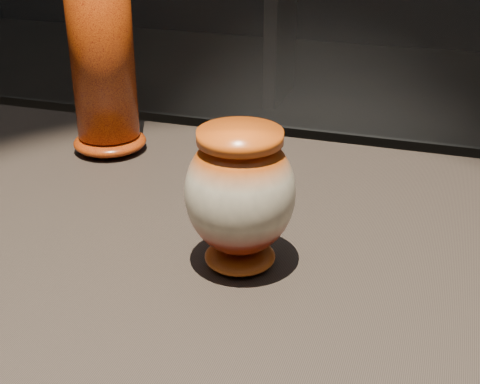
# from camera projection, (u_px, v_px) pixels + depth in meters

# --- Properties ---
(main_vase) EXTENTS (0.16, 0.16, 0.17)m
(main_vase) POSITION_uv_depth(u_px,v_px,m) (240.00, 194.00, 0.77)
(main_vase) COLOR maroon
(main_vase) RESTS_ON display_plinth
(tall_vase) EXTENTS (0.13, 0.13, 0.39)m
(tall_vase) POSITION_uv_depth(u_px,v_px,m) (101.00, 40.00, 1.06)
(tall_vase) COLOR #BF470C
(tall_vase) RESTS_ON display_plinth
(back_shelf) EXTENTS (2.00, 0.60, 0.90)m
(back_shelf) POSITION_uv_depth(u_px,v_px,m) (425.00, 5.00, 3.83)
(back_shelf) COLOR black
(back_shelf) RESTS_ON ground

